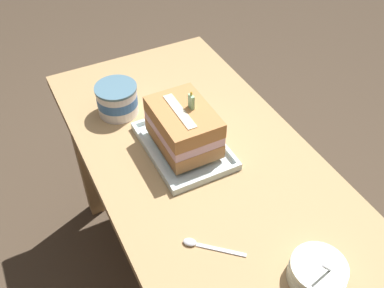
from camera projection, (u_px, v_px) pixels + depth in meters
The scene contains 7 objects.
ground_plane at pixel (198, 280), 1.83m from camera, with size 8.00×8.00×0.00m, color #4C3D2D.
dining_table at pixel (200, 180), 1.40m from camera, with size 1.23×0.64×0.75m.
foil_tray at pixel (184, 147), 1.33m from camera, with size 0.32×0.22×0.02m.
birthday_cake at pixel (184, 127), 1.28m from camera, with size 0.22×0.16×0.18m.
bowl_stack at pixel (317, 272), 1.00m from camera, with size 0.13×0.13×0.10m.
ice_cream_tub at pixel (117, 99), 1.43m from camera, with size 0.14×0.14×0.10m.
serving_spoon_near_tray at pixel (199, 244), 1.08m from camera, with size 0.12×0.13×0.01m.
Camera 1 is at (0.82, -0.44, 1.68)m, focal length 40.97 mm.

